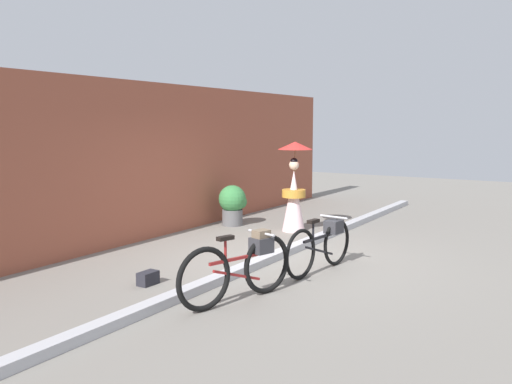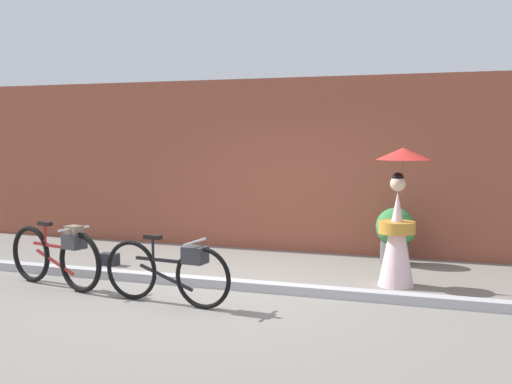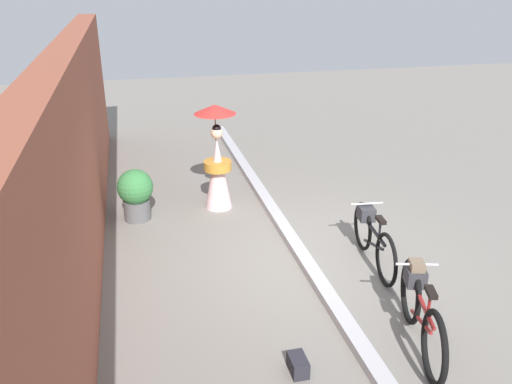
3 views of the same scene
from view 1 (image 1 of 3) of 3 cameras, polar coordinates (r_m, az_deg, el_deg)
ground_plane at (r=8.91m, az=2.41°, el=-7.10°), size 30.00×30.00×0.00m
building_wall at (r=10.52m, az=-12.11°, el=3.28°), size 14.00×0.40×3.02m
sidewalk_curb at (r=8.90m, az=2.41°, el=-6.73°), size 14.00×0.20×0.12m
bicycle_near_officer at (r=6.71m, az=-1.64°, el=-7.97°), size 1.76×0.62×0.87m
bicycle_far_side at (r=8.10m, az=7.09°, el=-5.55°), size 1.74×0.48×0.83m
person_with_parasol at (r=11.01m, az=4.11°, el=0.40°), size 0.72×0.72×1.86m
potted_plant_by_door at (r=11.67m, az=-2.48°, el=-1.21°), size 0.62×0.60×0.89m
backpack_on_pavement at (r=7.59m, az=-11.53°, el=-9.06°), size 0.29×0.18×0.18m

